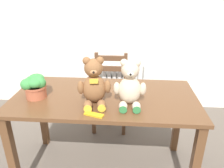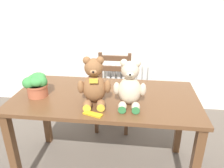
{
  "view_description": "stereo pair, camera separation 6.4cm",
  "coord_description": "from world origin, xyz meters",
  "px_view_note": "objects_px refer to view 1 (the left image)",
  "views": [
    {
      "loc": [
        0.18,
        -1.19,
        1.55
      ],
      "look_at": [
        0.07,
        0.26,
        0.91
      ],
      "focal_mm": 35.0,
      "sensor_mm": 36.0,
      "label": 1
    },
    {
      "loc": [
        0.24,
        -1.19,
        1.55
      ],
      "look_at": [
        0.07,
        0.26,
        0.91
      ],
      "focal_mm": 35.0,
      "sensor_mm": 36.0,
      "label": 2
    }
  ],
  "objects_px": {
    "chocolate_bar": "(94,115)",
    "teddy_bear_left": "(94,84)",
    "teddy_bear_right": "(130,86)",
    "potted_plant": "(35,86)",
    "wooden_chair_behind": "(110,91)"
  },
  "relations": [
    {
      "from": "teddy_bear_right",
      "to": "potted_plant",
      "type": "height_order",
      "value": "teddy_bear_right"
    },
    {
      "from": "teddy_bear_left",
      "to": "chocolate_bar",
      "type": "height_order",
      "value": "teddy_bear_left"
    },
    {
      "from": "teddy_bear_left",
      "to": "potted_plant",
      "type": "relative_size",
      "value": 1.89
    },
    {
      "from": "wooden_chair_behind",
      "to": "chocolate_bar",
      "type": "height_order",
      "value": "wooden_chair_behind"
    },
    {
      "from": "teddy_bear_right",
      "to": "chocolate_bar",
      "type": "distance_m",
      "value": 0.33
    },
    {
      "from": "teddy_bear_left",
      "to": "chocolate_bar",
      "type": "distance_m",
      "value": 0.24
    },
    {
      "from": "wooden_chair_behind",
      "to": "teddy_bear_right",
      "type": "relative_size",
      "value": 2.54
    },
    {
      "from": "potted_plant",
      "to": "chocolate_bar",
      "type": "height_order",
      "value": "potted_plant"
    },
    {
      "from": "chocolate_bar",
      "to": "teddy_bear_left",
      "type": "bearing_deg",
      "value": 96.89
    },
    {
      "from": "wooden_chair_behind",
      "to": "teddy_bear_right",
      "type": "xyz_separation_m",
      "value": [
        0.22,
        -0.87,
        0.47
      ]
    },
    {
      "from": "potted_plant",
      "to": "teddy_bear_left",
      "type": "bearing_deg",
      "value": -6.01
    },
    {
      "from": "wooden_chair_behind",
      "to": "potted_plant",
      "type": "relative_size",
      "value": 4.66
    },
    {
      "from": "teddy_bear_left",
      "to": "wooden_chair_behind",
      "type": "bearing_deg",
      "value": -101.75
    },
    {
      "from": "wooden_chair_behind",
      "to": "potted_plant",
      "type": "bearing_deg",
      "value": 57.89
    },
    {
      "from": "wooden_chair_behind",
      "to": "chocolate_bar",
      "type": "xyz_separation_m",
      "value": [
        -0.02,
        -1.06,
        0.33
      ]
    }
  ]
}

